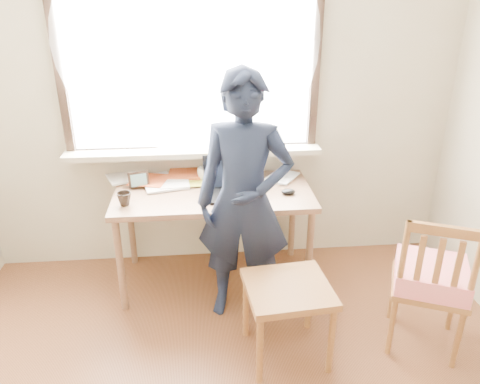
{
  "coord_description": "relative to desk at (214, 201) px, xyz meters",
  "views": [
    {
      "loc": [
        -0.16,
        -1.34,
        2.06
      ],
      "look_at": [
        0.05,
        0.95,
        1.03
      ],
      "focal_mm": 35.0,
      "sensor_mm": 36.0,
      "label": 1
    }
  ],
  "objects": [
    {
      "name": "book_b",
      "position": [
        0.44,
        0.23,
        0.09
      ],
      "size": [
        0.3,
        0.31,
        0.02
      ],
      "primitive_type": "imported",
      "rotation": [
        0.0,
        0.0,
        -0.6
      ],
      "color": "white",
      "rests_on": "desk"
    },
    {
      "name": "mug_white",
      "position": [
        -0.04,
        0.2,
        0.13
      ],
      "size": [
        0.18,
        0.18,
        0.1
      ],
      "primitive_type": "imported",
      "rotation": [
        0.0,
        0.0,
        0.71
      ],
      "color": "white",
      "rests_on": "desk"
    },
    {
      "name": "person",
      "position": [
        0.18,
        -0.37,
        0.16
      ],
      "size": [
        0.67,
        0.51,
        1.64
      ],
      "primitive_type": "imported",
      "rotation": [
        0.0,
        0.0,
        -0.22
      ],
      "color": "black",
      "rests_on": "ground"
    },
    {
      "name": "desk",
      "position": [
        0.0,
        0.0,
        0.0
      ],
      "size": [
        1.37,
        0.68,
        0.73
      ],
      "color": "brown",
      "rests_on": "ground"
    },
    {
      "name": "book_a",
      "position": [
        -0.46,
        0.19,
        0.09
      ],
      "size": [
        0.25,
        0.28,
        0.02
      ],
      "primitive_type": "imported",
      "rotation": [
        0.0,
        0.0,
        0.35
      ],
      "color": "white",
      "rests_on": "desk"
    },
    {
      "name": "picture_frame",
      "position": [
        -0.52,
        0.1,
        0.13
      ],
      "size": [
        0.14,
        0.05,
        0.11
      ],
      "color": "black",
      "rests_on": "desk"
    },
    {
      "name": "laptop",
      "position": [
        0.13,
        -0.03,
        0.13
      ],
      "size": [
        0.4,
        0.34,
        0.25
      ],
      "color": "black",
      "rests_on": "desk"
    },
    {
      "name": "work_chair",
      "position": [
        0.39,
        -0.81,
        -0.25
      ],
      "size": [
        0.52,
        0.5,
        0.49
      ],
      "color": "brown",
      "rests_on": "ground"
    },
    {
      "name": "room_shell",
      "position": [
        0.05,
        -1.43,
        0.98
      ],
      "size": [
        3.52,
        4.02,
        2.61
      ],
      "color": "#BFB599",
      "rests_on": "ground"
    },
    {
      "name": "mug_dark",
      "position": [
        -0.58,
        -0.17,
        0.12
      ],
      "size": [
        0.11,
        0.11,
        0.09
      ],
      "primitive_type": "imported",
      "rotation": [
        0.0,
        0.0,
        -0.14
      ],
      "color": "black",
      "rests_on": "desk"
    },
    {
      "name": "mouse",
      "position": [
        0.51,
        -0.1,
        0.09
      ],
      "size": [
        0.1,
        0.07,
        0.04
      ],
      "primitive_type": "ellipsoid",
      "color": "black",
      "rests_on": "desk"
    },
    {
      "name": "side_chair",
      "position": [
        1.24,
        -0.8,
        -0.18
      ],
      "size": [
        0.55,
        0.54,
        0.91
      ],
      "color": "brown",
      "rests_on": "ground"
    },
    {
      "name": "desk_clutter",
      "position": [
        -0.36,
        0.19,
        0.1
      ],
      "size": [
        0.78,
        0.44,
        0.04
      ],
      "color": "gold",
      "rests_on": "desk"
    }
  ]
}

